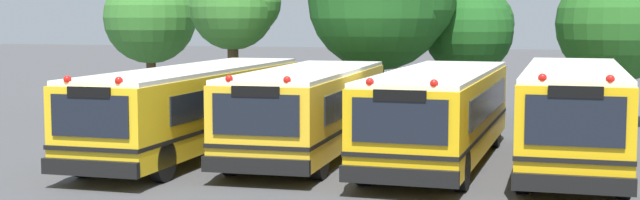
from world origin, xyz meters
TOP-DOWN VIEW (x-y plane):
  - ground_plane at (0.00, 0.00)m, footprint 160.00×160.00m
  - school_bus_0 at (-5.13, -0.17)m, footprint 2.50×11.67m
  - school_bus_1 at (-1.83, 0.01)m, footprint 2.81×9.52m
  - school_bus_2 at (1.81, 0.01)m, footprint 2.87×10.30m
  - school_bus_3 at (5.23, 0.01)m, footprint 2.50×9.96m
  - tree_0 at (-11.51, 9.48)m, footprint 3.79×3.79m
  - tree_1 at (-7.06, 8.09)m, footprint 3.44×3.27m
  - tree_3 at (1.58, 10.25)m, footprint 3.37×3.38m
  - tree_4 at (6.72, 9.35)m, footprint 4.20×4.20m

SIDE VIEW (x-z plane):
  - ground_plane at x=0.00m, z-range 0.00..0.00m
  - school_bus_1 at x=-1.83m, z-range 0.07..2.64m
  - school_bus_0 at x=-5.13m, z-range 0.07..2.65m
  - school_bus_2 at x=1.81m, z-range 0.07..2.67m
  - school_bus_3 at x=5.23m, z-range 0.07..2.82m
  - tree_3 at x=1.58m, z-range 0.91..5.93m
  - tree_4 at x=6.72m, z-range 0.80..6.55m
  - tree_0 at x=-11.51m, z-range 0.96..6.69m
  - tree_1 at x=-7.06m, z-range 1.34..7.22m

